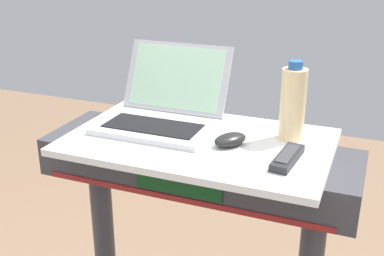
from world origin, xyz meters
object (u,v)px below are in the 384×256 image
at_px(laptop, 163,110).
at_px(water_bottle, 293,103).
at_px(computer_mouse, 230,140).
at_px(tv_remote, 287,158).

relative_size(laptop, water_bottle, 1.52).
bearing_deg(laptop, water_bottle, 5.61).
distance_m(computer_mouse, water_bottle, 0.20).
bearing_deg(tv_remote, laptop, 162.93).
bearing_deg(computer_mouse, laptop, -166.07).
relative_size(computer_mouse, water_bottle, 0.45).
relative_size(computer_mouse, tv_remote, 0.61).
height_order(laptop, computer_mouse, laptop).
height_order(computer_mouse, water_bottle, water_bottle).
xyz_separation_m(computer_mouse, water_bottle, (0.14, 0.11, 0.09)).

